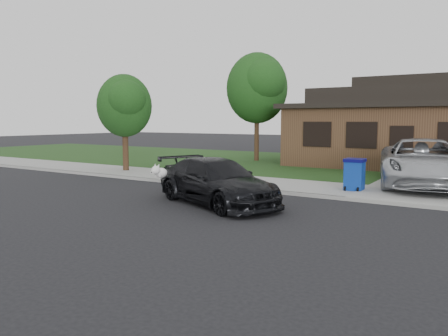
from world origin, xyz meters
The scene contains 11 objects.
ground centered at (0.00, 0.00, 0.00)m, with size 120.00×120.00×0.00m, color black.
sidewalk centered at (0.00, 5.00, 0.06)m, with size 60.00×3.00×0.12m, color gray.
curb centered at (0.00, 3.50, 0.06)m, with size 60.00×0.12×0.12m, color gray.
lawn centered at (0.00, 13.00, 0.07)m, with size 60.00×13.00×0.13m, color #193814.
driveway centered at (6.00, 10.00, 0.07)m, with size 4.50×13.00×0.14m, color gray.
sedan centered at (0.63, 0.84, 0.69)m, with size 5.11×3.63×1.37m.
minivan centered at (5.43, 7.26, 1.00)m, with size 2.84×6.16×1.71m, color #B1B4B8.
recycling_bin centered at (3.60, 4.99, 0.67)m, with size 0.68×0.72×1.09m.
house centered at (4.00, 15.00, 2.13)m, with size 12.60×8.60×4.65m.
tree_0 centered at (-4.34, 12.88, 4.48)m, with size 3.78×3.60×6.34m.
tree_2 centered at (-7.38, 5.11, 3.27)m, with size 2.73×2.60×4.59m.
Camera 1 is at (7.78, -10.03, 2.52)m, focal length 35.00 mm.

